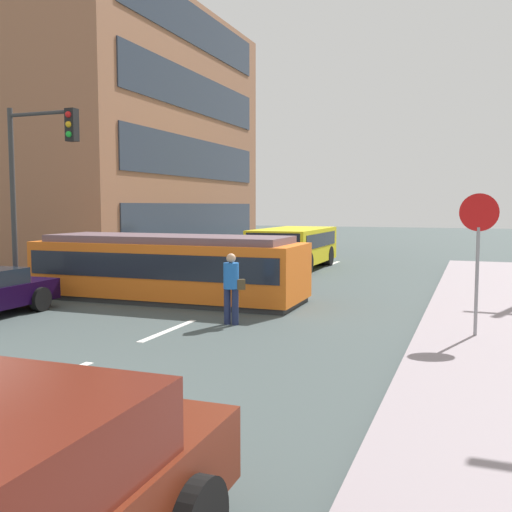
{
  "coord_description": "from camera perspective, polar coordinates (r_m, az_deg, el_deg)",
  "views": [
    {
      "loc": [
        6.3,
        -5.04,
        2.78
      ],
      "look_at": [
        1.32,
        7.99,
        1.55
      ],
      "focal_mm": 40.29,
      "sensor_mm": 36.0,
      "label": 1
    }
  ],
  "objects": [
    {
      "name": "traffic_light_mast",
      "position": [
        16.62,
        -21.02,
        7.97
      ],
      "size": [
        2.25,
        0.33,
        5.4
      ],
      "color": "#333333",
      "rests_on": "ground"
    },
    {
      "name": "streetcar_tram",
      "position": [
        17.08,
        -8.76,
        -1.05
      ],
      "size": [
        8.1,
        2.63,
        1.91
      ],
      "color": "orange",
      "rests_on": "ground"
    },
    {
      "name": "lane_stripe_1",
      "position": [
        9.85,
        -20.47,
        -11.64
      ],
      "size": [
        0.16,
        2.4,
        0.01
      ],
      "primitive_type": "cube",
      "color": "silver",
      "rests_on": "ground"
    },
    {
      "name": "corner_building",
      "position": [
        33.71,
        -18.1,
        10.96
      ],
      "size": [
        15.86,
        16.19,
        12.8
      ],
      "color": "#9A6447",
      "rests_on": "ground"
    },
    {
      "name": "ground_plane",
      "position": [
        16.54,
        -1.78,
        -4.63
      ],
      "size": [
        120.0,
        120.0,
        0.0
      ],
      "primitive_type": "plane",
      "color": "#3E4949"
    },
    {
      "name": "city_bus",
      "position": [
        25.27,
        3.76,
        1.04
      ],
      "size": [
        2.56,
        5.7,
        1.77
      ],
      "color": "gold",
      "rests_on": "ground"
    },
    {
      "name": "lane_stripe_3",
      "position": [
        21.86,
        4.01,
        -2.26
      ],
      "size": [
        0.16,
        2.4,
        0.01
      ],
      "primitive_type": "cube",
      "color": "silver",
      "rests_on": "ground"
    },
    {
      "name": "lane_stripe_2",
      "position": [
        13.01,
        -8.66,
        -7.32
      ],
      "size": [
        0.16,
        2.4,
        0.01
      ],
      "primitive_type": "cube",
      "color": "silver",
      "rests_on": "ground"
    },
    {
      "name": "pedestrian_crossing",
      "position": [
        13.37,
        -2.45,
        -2.84
      ],
      "size": [
        0.51,
        0.36,
        1.67
      ],
      "color": "#1D2548",
      "rests_on": "ground"
    },
    {
      "name": "sidewalk_curb_right",
      "position": [
        11.37,
        23.11,
        -9.14
      ],
      "size": [
        3.2,
        36.0,
        0.14
      ],
      "primitive_type": "cube",
      "color": "gray",
      "rests_on": "ground"
    },
    {
      "name": "lane_stripe_4",
      "position": [
        27.62,
        7.64,
        -0.77
      ],
      "size": [
        0.16,
        2.4,
        0.01
      ],
      "primitive_type": "cube",
      "color": "silver",
      "rests_on": "ground"
    },
    {
      "name": "stop_sign",
      "position": [
        12.37,
        21.21,
        2.0
      ],
      "size": [
        0.76,
        0.07,
        2.88
      ],
      "color": "gray",
      "rests_on": "sidewalk_curb_right"
    }
  ]
}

